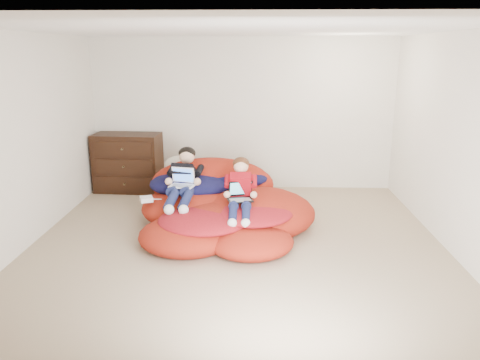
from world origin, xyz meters
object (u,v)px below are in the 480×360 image
object	(u,v)px
beanbag_pile	(221,208)
laptop_black	(240,195)
younger_boy	(240,189)
older_boy	(184,177)
dresser	(128,163)
laptop_white	(183,181)

from	to	relation	value
beanbag_pile	laptop_black	size ratio (longest dim) A/B	6.66
beanbag_pile	younger_boy	bearing A→B (deg)	-48.94
older_boy	laptop_black	world-z (taller)	older_boy
younger_boy	dresser	bearing A→B (deg)	135.08
beanbag_pile	younger_boy	distance (m)	0.54
younger_boy	beanbag_pile	bearing A→B (deg)	131.06
beanbag_pile	laptop_white	world-z (taller)	laptop_white
dresser	beanbag_pile	size ratio (longest dim) A/B	0.47
younger_boy	laptop_white	world-z (taller)	younger_boy
laptop_white	beanbag_pile	bearing A→B (deg)	0.10
dresser	younger_boy	xyz separation A→B (m)	(1.93, -1.93, 0.14)
older_boy	laptop_black	xyz separation A→B (m)	(0.77, -0.47, -0.10)
dresser	laptop_black	xyz separation A→B (m)	(1.93, -1.96, 0.07)
dresser	beanbag_pile	xyz separation A→B (m)	(1.66, -1.62, -0.22)
beanbag_pile	laptop_white	size ratio (longest dim) A/B	6.69
younger_boy	laptop_black	distance (m)	0.07
dresser	beanbag_pile	bearing A→B (deg)	-44.21
beanbag_pile	older_boy	xyz separation A→B (m)	(-0.50, 0.13, 0.39)
laptop_white	laptop_black	distance (m)	0.85
beanbag_pile	laptop_black	distance (m)	0.52
dresser	laptop_black	distance (m)	2.76
laptop_white	laptop_black	world-z (taller)	laptop_white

